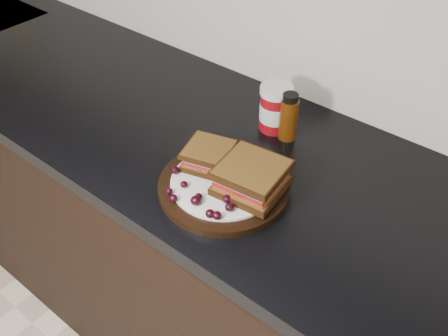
# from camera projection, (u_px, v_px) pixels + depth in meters

# --- Properties ---
(base_cabinets) EXTENTS (3.96, 0.58, 0.86)m
(base_cabinets) POSITION_uv_depth(u_px,v_px,m) (182.00, 245.00, 1.56)
(base_cabinets) COLOR black
(base_cabinets) RESTS_ON ground_plane
(countertop) EXTENTS (3.98, 0.60, 0.04)m
(countertop) POSITION_uv_depth(u_px,v_px,m) (173.00, 128.00, 1.27)
(countertop) COLOR black
(countertop) RESTS_ON base_cabinets
(plate) EXTENTS (0.28, 0.28, 0.02)m
(plate) POSITION_uv_depth(u_px,v_px,m) (224.00, 186.00, 1.06)
(plate) COLOR black
(plate) RESTS_ON countertop
(sandwich_left) EXTENTS (0.12, 0.12, 0.05)m
(sandwich_left) POSITION_uv_depth(u_px,v_px,m) (209.00, 156.00, 1.08)
(sandwich_left) COLOR brown
(sandwich_left) RESTS_ON plate
(sandwich_right) EXTENTS (0.14, 0.14, 0.06)m
(sandwich_right) POSITION_uv_depth(u_px,v_px,m) (251.00, 177.00, 1.01)
(sandwich_right) COLOR brown
(sandwich_right) RESTS_ON plate
(grape_0) EXTENTS (0.02, 0.02, 0.02)m
(grape_0) POSITION_uv_depth(u_px,v_px,m) (175.00, 170.00, 1.06)
(grape_0) COLOR black
(grape_0) RESTS_ON plate
(grape_1) EXTENTS (0.02, 0.02, 0.01)m
(grape_1) POSITION_uv_depth(u_px,v_px,m) (184.00, 184.00, 1.03)
(grape_1) COLOR black
(grape_1) RESTS_ON plate
(grape_2) EXTENTS (0.02, 0.02, 0.01)m
(grape_2) POSITION_uv_depth(u_px,v_px,m) (169.00, 191.00, 1.01)
(grape_2) COLOR black
(grape_2) RESTS_ON plate
(grape_3) EXTENTS (0.02, 0.02, 0.02)m
(grape_3) POSITION_uv_depth(u_px,v_px,m) (173.00, 198.00, 1.00)
(grape_3) COLOR black
(grape_3) RESTS_ON plate
(grape_4) EXTENTS (0.02, 0.02, 0.02)m
(grape_4) POSITION_uv_depth(u_px,v_px,m) (196.00, 200.00, 0.99)
(grape_4) COLOR black
(grape_4) RESTS_ON plate
(grape_5) EXTENTS (0.02, 0.02, 0.01)m
(grape_5) POSITION_uv_depth(u_px,v_px,m) (199.00, 196.00, 1.00)
(grape_5) COLOR black
(grape_5) RESTS_ON plate
(grape_6) EXTENTS (0.02, 0.02, 0.02)m
(grape_6) POSITION_uv_depth(u_px,v_px,m) (210.00, 214.00, 0.96)
(grape_6) COLOR black
(grape_6) RESTS_ON plate
(grape_7) EXTENTS (0.02, 0.02, 0.02)m
(grape_7) POSITION_uv_depth(u_px,v_px,m) (217.00, 215.00, 0.96)
(grape_7) COLOR black
(grape_7) RESTS_ON plate
(grape_8) EXTENTS (0.02, 0.02, 0.02)m
(grape_8) POSITION_uv_depth(u_px,v_px,m) (229.00, 207.00, 0.98)
(grape_8) COLOR black
(grape_8) RESTS_ON plate
(grape_9) EXTENTS (0.02, 0.02, 0.02)m
(grape_9) POSITION_uv_depth(u_px,v_px,m) (227.00, 199.00, 0.99)
(grape_9) COLOR black
(grape_9) RESTS_ON plate
(grape_10) EXTENTS (0.02, 0.02, 0.02)m
(grape_10) POSITION_uv_depth(u_px,v_px,m) (258.00, 200.00, 0.99)
(grape_10) COLOR black
(grape_10) RESTS_ON plate
(grape_11) EXTENTS (0.02, 0.02, 0.02)m
(grape_11) POSITION_uv_depth(u_px,v_px,m) (254.00, 189.00, 1.02)
(grape_11) COLOR black
(grape_11) RESTS_ON plate
(grape_12) EXTENTS (0.02, 0.02, 0.02)m
(grape_12) POSITION_uv_depth(u_px,v_px,m) (258.00, 187.00, 1.02)
(grape_12) COLOR black
(grape_12) RESTS_ON plate
(grape_13) EXTENTS (0.02, 0.02, 0.02)m
(grape_13) POSITION_uv_depth(u_px,v_px,m) (260.00, 174.00, 1.05)
(grape_13) COLOR black
(grape_13) RESTS_ON plate
(grape_14) EXTENTS (0.02, 0.02, 0.02)m
(grape_14) POSITION_uv_depth(u_px,v_px,m) (221.00, 154.00, 1.10)
(grape_14) COLOR black
(grape_14) RESTS_ON plate
(grape_15) EXTENTS (0.02, 0.02, 0.02)m
(grape_15) POSITION_uv_depth(u_px,v_px,m) (208.00, 164.00, 1.08)
(grape_15) COLOR black
(grape_15) RESTS_ON plate
(grape_16) EXTENTS (0.02, 0.02, 0.02)m
(grape_16) POSITION_uv_depth(u_px,v_px,m) (195.00, 158.00, 1.09)
(grape_16) COLOR black
(grape_16) RESTS_ON plate
(grape_17) EXTENTS (0.02, 0.02, 0.02)m
(grape_17) POSITION_uv_depth(u_px,v_px,m) (194.00, 163.00, 1.08)
(grape_17) COLOR black
(grape_17) RESTS_ON plate
(grape_18) EXTENTS (0.02, 0.02, 0.02)m
(grape_18) POSITION_uv_depth(u_px,v_px,m) (212.00, 157.00, 1.10)
(grape_18) COLOR black
(grape_18) RESTS_ON plate
(grape_19) EXTENTS (0.02, 0.02, 0.02)m
(grape_19) POSITION_uv_depth(u_px,v_px,m) (206.00, 158.00, 1.09)
(grape_19) COLOR black
(grape_19) RESTS_ON plate
(grape_20) EXTENTS (0.02, 0.02, 0.02)m
(grape_20) POSITION_uv_depth(u_px,v_px,m) (201.00, 171.00, 1.06)
(grape_20) COLOR black
(grape_20) RESTS_ON plate
(condiment_jar) EXTENTS (0.09, 0.09, 0.12)m
(condiment_jar) POSITION_uv_depth(u_px,v_px,m) (275.00, 108.00, 1.20)
(condiment_jar) COLOR maroon
(condiment_jar) RESTS_ON countertop
(oil_bottle) EXTENTS (0.05, 0.05, 0.12)m
(oil_bottle) POSITION_uv_depth(u_px,v_px,m) (289.00, 117.00, 1.17)
(oil_bottle) COLOR #482207
(oil_bottle) RESTS_ON countertop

